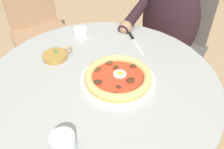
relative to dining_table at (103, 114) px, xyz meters
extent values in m
cylinder|color=#999993|center=(0.00, 0.00, 0.20)|extent=(0.95, 0.95, 0.03)
cylinder|color=gray|center=(0.00, 0.00, -0.17)|extent=(0.12, 0.12, 0.71)
cylinder|color=white|center=(-0.07, -0.01, 0.21)|extent=(0.30, 0.30, 0.01)
cylinder|color=tan|center=(-0.07, -0.01, 0.22)|extent=(0.26, 0.26, 0.01)
torus|color=tan|center=(-0.07, -0.01, 0.24)|extent=(0.26, 0.26, 0.03)
cylinder|color=red|center=(-0.07, -0.01, 0.23)|extent=(0.24, 0.24, 0.00)
cylinder|color=white|center=(-0.07, -0.03, 0.23)|extent=(0.05, 0.05, 0.00)
ellipsoid|color=yellow|center=(-0.07, -0.03, 0.23)|extent=(0.02, 0.02, 0.02)
ellipsoid|color=#3D2314|center=(-0.11, -0.09, 0.23)|extent=(0.04, 0.03, 0.01)
ellipsoid|color=#3D2314|center=(0.00, 0.04, 0.23)|extent=(0.04, 0.03, 0.01)
ellipsoid|color=#4C2D19|center=(-0.01, -0.08, 0.23)|extent=(0.04, 0.04, 0.01)
ellipsoid|color=#3D2314|center=(-0.08, 0.05, 0.23)|extent=(0.02, 0.02, 0.01)
ellipsoid|color=#4C2D19|center=(-0.12, 0.00, 0.23)|extent=(0.03, 0.03, 0.01)
ellipsoid|color=#3D2314|center=(-0.08, 0.09, 0.23)|extent=(0.04, 0.04, 0.01)
ellipsoid|color=#4C2D19|center=(0.03, -0.03, 0.23)|extent=(0.04, 0.04, 0.01)
ellipsoid|color=#3D2314|center=(-0.12, 0.00, 0.24)|extent=(0.04, 0.04, 0.01)
ellipsoid|color=#3D2314|center=(-0.04, -0.06, 0.23)|extent=(0.03, 0.03, 0.01)
ellipsoid|color=#2D6B28|center=(-0.09, -0.03, 0.23)|extent=(0.01, 0.01, 0.00)
ellipsoid|color=#2D6B28|center=(-0.05, 0.01, 0.23)|extent=(0.01, 0.01, 0.00)
ellipsoid|color=#2D6B28|center=(-0.04, -0.08, 0.23)|extent=(0.01, 0.01, 0.00)
cylinder|color=silver|center=(0.01, 0.34, 0.25)|extent=(0.07, 0.07, 0.08)
cylinder|color=silver|center=(0.01, 0.34, 0.23)|extent=(0.06, 0.06, 0.03)
cube|color=silver|center=(-0.10, -0.26, 0.21)|extent=(0.08, 0.12, 0.00)
cube|color=black|center=(-0.04, -0.36, 0.21)|extent=(0.05, 0.07, 0.01)
cylinder|color=white|center=(0.20, -0.30, 0.23)|extent=(0.07, 0.07, 0.03)
cylinder|color=olive|center=(0.20, -0.30, 0.23)|extent=(0.06, 0.06, 0.01)
cylinder|color=olive|center=(0.24, -0.08, 0.22)|extent=(0.11, 0.11, 0.02)
torus|color=olive|center=(0.19, -0.12, 0.24)|extent=(0.03, 0.03, 0.03)
ellipsoid|color=#516B2D|center=(0.24, -0.09, 0.23)|extent=(0.02, 0.02, 0.02)
ellipsoid|color=#516B2D|center=(0.24, -0.10, 0.23)|extent=(0.02, 0.02, 0.02)
ellipsoid|color=#516B2D|center=(0.25, -0.11, 0.23)|extent=(0.02, 0.02, 0.02)
cube|color=#282833|center=(-0.22, -0.65, -0.32)|extent=(0.41, 0.37, 0.45)
ellipsoid|color=black|center=(-0.22, -0.65, 0.16)|extent=(0.40, 0.32, 0.53)
cylinder|color=black|center=(-0.03, -0.49, 0.25)|extent=(0.12, 0.27, 0.10)
sphere|color=#936B4C|center=(-0.01, -0.39, 0.23)|extent=(0.07, 0.07, 0.07)
cube|color=#504A45|center=(-0.24, -0.70, -0.09)|extent=(0.54, 0.54, 0.02)
cube|color=#504A45|center=(-0.30, -0.89, 0.14)|extent=(0.37, 0.15, 0.45)
cylinder|color=#4C4742|center=(0.01, -0.58, -0.33)|extent=(0.02, 0.02, 0.45)
cylinder|color=#4C4742|center=(-0.36, -0.45, -0.33)|extent=(0.02, 0.02, 0.45)
cylinder|color=#4C4742|center=(-0.12, -0.94, -0.33)|extent=(0.02, 0.02, 0.45)
cylinder|color=#4C4742|center=(-0.48, -0.82, -0.33)|extent=(0.02, 0.02, 0.45)
cube|color=#957050|center=(0.64, -0.62, -0.07)|extent=(0.55, 0.55, 0.02)
cylinder|color=#8E6B4C|center=(0.64, -0.38, -0.32)|extent=(0.02, 0.02, 0.47)
cylinder|color=#8E6B4C|center=(0.39, -0.63, -0.32)|extent=(0.02, 0.02, 0.47)
cylinder|color=#8E6B4C|center=(0.89, -0.62, -0.32)|extent=(0.02, 0.02, 0.47)
cylinder|color=#8E6B4C|center=(0.65, -0.87, -0.32)|extent=(0.02, 0.02, 0.47)
camera|label=1|loc=(-0.23, 0.68, 0.85)|focal=38.56mm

